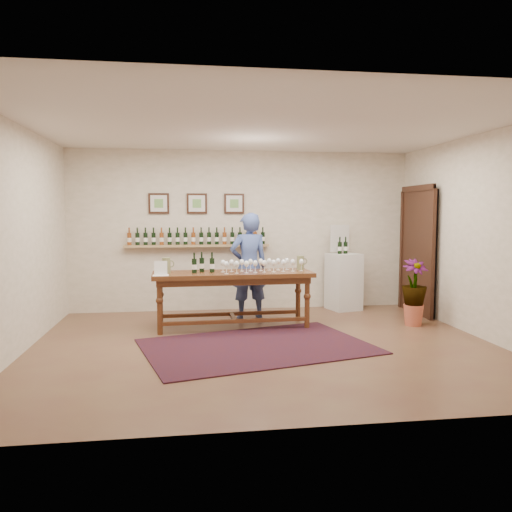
{
  "coord_description": "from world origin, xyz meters",
  "views": [
    {
      "loc": [
        -1.0,
        -6.28,
        1.73
      ],
      "look_at": [
        0.0,
        0.8,
        1.1
      ],
      "focal_mm": 35.0,
      "sensor_mm": 36.0,
      "label": 1
    }
  ],
  "objects": [
    {
      "name": "menu_card",
      "position": [
        -1.36,
        0.84,
        0.94
      ],
      "size": [
        0.23,
        0.17,
        0.2
      ],
      "primitive_type": "cube",
      "rotation": [
        0.0,
        0.0,
        0.03
      ],
      "color": "silver",
      "rests_on": "tasting_table"
    },
    {
      "name": "potted_plant",
      "position": [
        2.44,
        0.82,
        0.51
      ],
      "size": [
        0.51,
        0.51,
        0.88
      ],
      "rotation": [
        0.0,
        0.0,
        0.1
      ],
      "color": "#B8573D",
      "rests_on": "ground"
    },
    {
      "name": "tasting_table",
      "position": [
        -0.31,
        1.09,
        0.71
      ],
      "size": [
        2.39,
        0.82,
        0.84
      ],
      "rotation": [
        0.0,
        0.0,
        0.03
      ],
      "color": "#432110",
      "rests_on": "ground"
    },
    {
      "name": "room_shell",
      "position": [
        2.11,
        1.86,
        1.12
      ],
      "size": [
        6.0,
        6.0,
        6.0
      ],
      "color": "silver",
      "rests_on": "ground"
    },
    {
      "name": "ground",
      "position": [
        0.0,
        0.0,
        0.0
      ],
      "size": [
        6.0,
        6.0,
        0.0
      ],
      "primitive_type": "plane",
      "color": "brown",
      "rests_on": "ground"
    },
    {
      "name": "pedestal_bottles",
      "position": [
        1.74,
        2.17,
        1.15
      ],
      "size": [
        0.32,
        0.16,
        0.31
      ],
      "primitive_type": null,
      "rotation": [
        0.0,
        0.0,
        0.26
      ],
      "color": "black",
      "rests_on": "display_pedestal"
    },
    {
      "name": "info_sign",
      "position": [
        1.73,
        2.33,
        1.27
      ],
      "size": [
        0.38,
        0.12,
        0.53
      ],
      "primitive_type": "cube",
      "rotation": [
        0.0,
        0.0,
        0.26
      ],
      "color": "silver",
      "rests_on": "display_pedestal"
    },
    {
      "name": "table_glasses",
      "position": [
        0.07,
        1.08,
        0.93
      ],
      "size": [
        1.4,
        0.53,
        0.19
      ],
      "primitive_type": null,
      "rotation": [
        0.0,
        0.0,
        0.16
      ],
      "color": "white",
      "rests_on": "tasting_table"
    },
    {
      "name": "pitcher_left",
      "position": [
        -1.29,
        1.11,
        0.95
      ],
      "size": [
        0.16,
        0.16,
        0.23
      ],
      "primitive_type": null,
      "rotation": [
        0.0,
        0.0,
        -0.14
      ],
      "color": "olive",
      "rests_on": "tasting_table"
    },
    {
      "name": "table_bottles",
      "position": [
        -0.76,
        1.11,
        1.01
      ],
      "size": [
        0.34,
        0.24,
        0.34
      ],
      "primitive_type": null,
      "rotation": [
        0.0,
        0.0,
        0.2
      ],
      "color": "black",
      "rests_on": "tasting_table"
    },
    {
      "name": "pitcher_right",
      "position": [
        0.77,
        1.27,
        0.95
      ],
      "size": [
        0.14,
        0.14,
        0.21
      ],
      "primitive_type": null,
      "rotation": [
        0.0,
        0.0,
        -0.05
      ],
      "color": "olive",
      "rests_on": "tasting_table"
    },
    {
      "name": "person",
      "position": [
        0.01,
        1.71,
        0.86
      ],
      "size": [
        0.68,
        0.5,
        1.72
      ],
      "primitive_type": "imported",
      "rotation": [
        0.0,
        0.0,
        3.29
      ],
      "color": "#3C508F",
      "rests_on": "ground"
    },
    {
      "name": "display_pedestal",
      "position": [
        1.77,
        2.2,
        0.5
      ],
      "size": [
        0.61,
        0.61,
        1.0
      ],
      "primitive_type": "cube",
      "rotation": [
        0.0,
        0.0,
        0.26
      ],
      "color": "silver",
      "rests_on": "ground"
    },
    {
      "name": "rug",
      "position": [
        -0.11,
        -0.05,
        0.01
      ],
      "size": [
        3.2,
        2.52,
        0.02
      ],
      "primitive_type": "cube",
      "rotation": [
        0.0,
        0.0,
        0.25
      ],
      "color": "#4C160D",
      "rests_on": "ground"
    }
  ]
}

